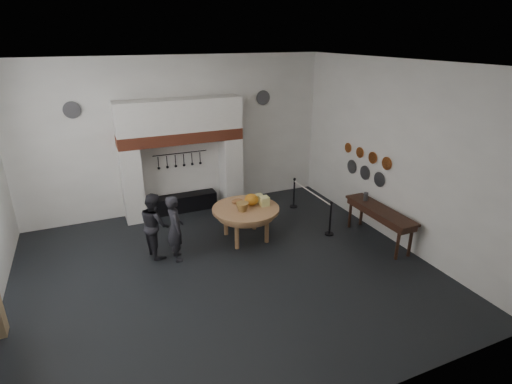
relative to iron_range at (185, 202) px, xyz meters
name	(u,v)px	position (x,y,z in m)	size (l,w,h in m)	color
floor	(226,272)	(0.00, -3.72, -0.25)	(9.00, 8.00, 0.02)	black
ceiling	(219,64)	(0.00, -3.72, 4.25)	(9.00, 8.00, 0.02)	silver
wall_back	(178,136)	(0.00, 0.28, 2.00)	(9.00, 0.02, 4.50)	white
wall_front	(332,281)	(0.00, -7.72, 2.00)	(9.00, 0.02, 4.50)	white
wall_right	(395,154)	(4.50, -3.72, 2.00)	(0.02, 8.00, 4.50)	white
chimney_pier_left	(132,185)	(-1.48, -0.07, 0.82)	(0.55, 0.70, 2.15)	silver
chimney_pier_right	(231,171)	(1.48, -0.07, 0.82)	(0.55, 0.70, 2.15)	silver
hearth_brick_band	(181,137)	(0.00, -0.07, 2.06)	(3.50, 0.72, 0.32)	#9E442B
chimney_hood	(179,115)	(0.00, -0.07, 2.67)	(3.50, 0.70, 0.90)	silver
iron_range	(185,202)	(0.00, 0.00, 0.00)	(1.90, 0.45, 0.50)	black
utensil_rail	(180,153)	(0.00, 0.20, 1.50)	(0.02, 0.02, 1.60)	black
work_table	(246,209)	(1.02, -2.41, 0.59)	(1.73, 1.73, 0.07)	tan
pumpkin	(251,200)	(1.22, -2.31, 0.78)	(0.36, 0.36, 0.31)	orange
cheese_block_big	(264,201)	(1.52, -2.46, 0.74)	(0.22, 0.22, 0.24)	#EDEB8E
cheese_block_small	(259,198)	(1.50, -2.16, 0.72)	(0.18, 0.18, 0.20)	#D1CE7D
wicker_basket	(242,207)	(0.87, -2.56, 0.73)	(0.32, 0.32, 0.22)	#A6843D
bread_loaf	(237,201)	(0.92, -2.06, 0.69)	(0.31, 0.18, 0.13)	#A7693B
visitor_near	(175,228)	(-0.87, -2.70, 0.56)	(0.59, 0.39, 1.62)	black
visitor_far	(155,225)	(-1.27, -2.30, 0.54)	(0.77, 0.60, 1.59)	black
side_table	(380,210)	(4.10, -3.89, 0.62)	(0.55, 2.20, 0.06)	#341C13
pewter_jug	(366,197)	(4.10, -3.29, 0.76)	(0.12, 0.12, 0.22)	#4C4C51
copper_pan_a	(387,163)	(4.46, -3.52, 1.70)	(0.34, 0.34, 0.03)	#C6662D
copper_pan_b	(373,158)	(4.46, -2.97, 1.70)	(0.32, 0.32, 0.03)	#C6662D
copper_pan_c	(360,153)	(4.46, -2.42, 1.70)	(0.30, 0.30, 0.03)	#C6662D
copper_pan_d	(348,148)	(4.46, -1.87, 1.70)	(0.28, 0.28, 0.03)	#C6662D
pewter_plate_left	(379,180)	(4.46, -3.32, 1.20)	(0.40, 0.40, 0.03)	#4C4C51
pewter_plate_mid	(365,173)	(4.46, -2.72, 1.20)	(0.40, 0.40, 0.03)	#4C4C51
pewter_plate_right	(352,167)	(4.46, -2.12, 1.20)	(0.40, 0.40, 0.03)	#4C4C51
pewter_plate_back_left	(72,110)	(-2.70, 0.24, 2.95)	(0.44, 0.44, 0.03)	#4C4C51
pewter_plate_back_right	(263,98)	(2.70, 0.24, 2.95)	(0.44, 0.44, 0.03)	#4C4C51
barrier_post_near	(330,219)	(3.15, -3.11, 0.20)	(0.05, 0.05, 0.90)	black
barrier_post_far	(294,193)	(3.15, -1.11, 0.20)	(0.05, 0.05, 0.90)	black
barrier_rope	(312,192)	(3.15, -2.11, 0.60)	(0.04, 0.04, 2.00)	white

